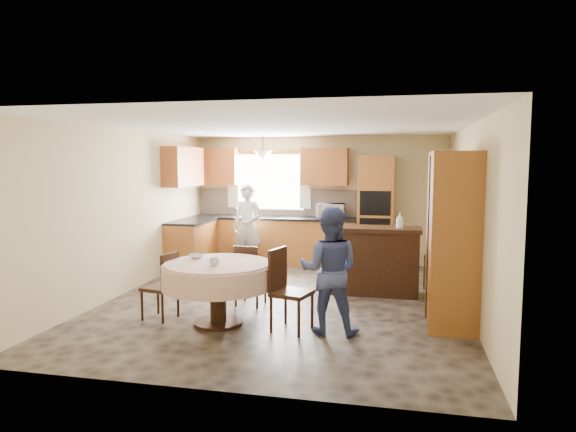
# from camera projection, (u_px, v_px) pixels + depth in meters

# --- Properties ---
(floor) EXTENTS (5.00, 6.00, 0.01)m
(floor) POSITION_uv_depth(u_px,v_px,m) (286.00, 301.00, 7.41)
(floor) COLOR brown
(floor) RESTS_ON ground
(ceiling) EXTENTS (5.00, 6.00, 0.01)m
(ceiling) POSITION_uv_depth(u_px,v_px,m) (285.00, 126.00, 7.15)
(ceiling) COLOR white
(ceiling) RESTS_ON wall_back
(wall_back) EXTENTS (5.00, 0.02, 2.50)m
(wall_back) POSITION_uv_depth(u_px,v_px,m) (318.00, 200.00, 10.20)
(wall_back) COLOR tan
(wall_back) RESTS_ON floor
(wall_front) EXTENTS (5.00, 0.02, 2.50)m
(wall_front) POSITION_uv_depth(u_px,v_px,m) (209.00, 250.00, 4.37)
(wall_front) COLOR tan
(wall_front) RESTS_ON floor
(wall_left) EXTENTS (0.02, 6.00, 2.50)m
(wall_left) POSITION_uv_depth(u_px,v_px,m) (126.00, 211.00, 7.81)
(wall_left) COLOR tan
(wall_left) RESTS_ON floor
(wall_right) EXTENTS (0.02, 6.00, 2.50)m
(wall_right) POSITION_uv_depth(u_px,v_px,m) (470.00, 219.00, 6.76)
(wall_right) COLOR tan
(wall_right) RESTS_ON floor
(window) EXTENTS (1.40, 0.03, 1.10)m
(window) POSITION_uv_depth(u_px,v_px,m) (269.00, 182.00, 10.35)
(window) COLOR white
(window) RESTS_ON wall_back
(curtain_left) EXTENTS (0.22, 0.02, 1.15)m
(curtain_left) POSITION_uv_depth(u_px,v_px,m) (233.00, 179.00, 10.46)
(curtain_left) COLOR white
(curtain_left) RESTS_ON wall_back
(curtain_right) EXTENTS (0.22, 0.02, 1.15)m
(curtain_right) POSITION_uv_depth(u_px,v_px,m) (305.00, 180.00, 10.14)
(curtain_right) COLOR white
(curtain_right) RESTS_ON wall_back
(base_cab_back) EXTENTS (3.30, 0.60, 0.88)m
(base_cab_back) POSITION_uv_depth(u_px,v_px,m) (273.00, 241.00, 10.17)
(base_cab_back) COLOR #C97835
(base_cab_back) RESTS_ON floor
(counter_back) EXTENTS (3.30, 0.64, 0.04)m
(counter_back) POSITION_uv_depth(u_px,v_px,m) (273.00, 218.00, 10.12)
(counter_back) COLOR black
(counter_back) RESTS_ON base_cab_back
(base_cab_left) EXTENTS (0.60, 1.20, 0.88)m
(base_cab_left) POSITION_uv_depth(u_px,v_px,m) (192.00, 246.00, 9.58)
(base_cab_left) COLOR #C97835
(base_cab_left) RESTS_ON floor
(counter_left) EXTENTS (0.64, 1.20, 0.04)m
(counter_left) POSITION_uv_depth(u_px,v_px,m) (191.00, 221.00, 9.53)
(counter_left) COLOR black
(counter_left) RESTS_ON base_cab_left
(backsplash) EXTENTS (3.30, 0.02, 0.55)m
(backsplash) POSITION_uv_depth(u_px,v_px,m) (277.00, 203.00, 10.38)
(backsplash) COLOR tan
(backsplash) RESTS_ON wall_back
(wall_cab_left) EXTENTS (0.85, 0.33, 0.72)m
(wall_cab_left) POSITION_uv_depth(u_px,v_px,m) (217.00, 166.00, 10.40)
(wall_cab_left) COLOR #BA612E
(wall_cab_left) RESTS_ON wall_back
(wall_cab_right) EXTENTS (0.90, 0.33, 0.72)m
(wall_cab_right) POSITION_uv_depth(u_px,v_px,m) (325.00, 167.00, 9.94)
(wall_cab_right) COLOR #BA612E
(wall_cab_right) RESTS_ON wall_back
(wall_cab_side) EXTENTS (0.33, 1.20, 0.72)m
(wall_cab_side) POSITION_uv_depth(u_px,v_px,m) (183.00, 167.00, 9.46)
(wall_cab_side) COLOR #BA612E
(wall_cab_side) RESTS_ON wall_left
(oven_tower) EXTENTS (0.66, 0.62, 2.12)m
(oven_tower) POSITION_uv_depth(u_px,v_px,m) (376.00, 212.00, 9.68)
(oven_tower) COLOR #C97835
(oven_tower) RESTS_ON floor
(oven_upper) EXTENTS (0.56, 0.01, 0.45)m
(oven_upper) POSITION_uv_depth(u_px,v_px,m) (375.00, 203.00, 9.35)
(oven_upper) COLOR black
(oven_upper) RESTS_ON oven_tower
(oven_lower) EXTENTS (0.56, 0.01, 0.45)m
(oven_lower) POSITION_uv_depth(u_px,v_px,m) (375.00, 230.00, 9.40)
(oven_lower) COLOR black
(oven_lower) RESTS_ON oven_tower
(pendant) EXTENTS (0.36, 0.36, 0.18)m
(pendant) POSITION_uv_depth(u_px,v_px,m) (263.00, 156.00, 9.83)
(pendant) COLOR beige
(pendant) RESTS_ON ceiling
(sideboard) EXTENTS (1.35, 0.56, 0.96)m
(sideboard) POSITION_uv_depth(u_px,v_px,m) (375.00, 263.00, 7.77)
(sideboard) COLOR #3A2010
(sideboard) RESTS_ON floor
(space_heater) EXTENTS (0.45, 0.36, 0.55)m
(space_heater) POSITION_uv_depth(u_px,v_px,m) (439.00, 274.00, 7.94)
(space_heater) COLOR black
(space_heater) RESTS_ON floor
(cupboard) EXTENTS (0.56, 1.11, 2.12)m
(cupboard) POSITION_uv_depth(u_px,v_px,m) (452.00, 239.00, 6.28)
(cupboard) COLOR #C97835
(cupboard) RESTS_ON floor
(dining_table) EXTENTS (1.36, 1.36, 0.78)m
(dining_table) POSITION_uv_depth(u_px,v_px,m) (218.00, 276.00, 6.28)
(dining_table) COLOR #3A2010
(dining_table) RESTS_ON floor
(chair_left) EXTENTS (0.44, 0.44, 0.86)m
(chair_left) POSITION_uv_depth(u_px,v_px,m) (164.00, 283.00, 6.50)
(chair_left) COLOR #3A2010
(chair_left) RESTS_ON floor
(chair_back) EXTENTS (0.41, 0.41, 0.86)m
(chair_back) POSITION_uv_depth(u_px,v_px,m) (249.00, 272.00, 7.11)
(chair_back) COLOR #3A2010
(chair_back) RESTS_ON floor
(chair_right) EXTENTS (0.52, 0.52, 0.98)m
(chair_right) POSITION_uv_depth(u_px,v_px,m) (286.00, 285.00, 6.09)
(chair_right) COLOR #3A2010
(chair_right) RESTS_ON floor
(framed_picture) EXTENTS (0.06, 0.63, 0.52)m
(framed_picture) POSITION_uv_depth(u_px,v_px,m) (464.00, 185.00, 7.23)
(framed_picture) COLOR gold
(framed_picture) RESTS_ON wall_right
(microwave) EXTENTS (0.54, 0.37, 0.29)m
(microwave) POSITION_uv_depth(u_px,v_px,m) (331.00, 211.00, 9.81)
(microwave) COLOR silver
(microwave) RESTS_ON counter_back
(person_sink) EXTENTS (0.61, 0.43, 1.59)m
(person_sink) POSITION_uv_depth(u_px,v_px,m) (248.00, 227.00, 9.58)
(person_sink) COLOR silver
(person_sink) RESTS_ON floor
(person_dining) EXTENTS (0.72, 0.56, 1.48)m
(person_dining) POSITION_uv_depth(u_px,v_px,m) (330.00, 270.00, 5.97)
(person_dining) COLOR #3C4984
(person_dining) RESTS_ON floor
(bowl_sideboard) EXTENTS (0.25, 0.25, 0.05)m
(bowl_sideboard) POSITION_uv_depth(u_px,v_px,m) (357.00, 229.00, 7.77)
(bowl_sideboard) COLOR #B2B2B2
(bowl_sideboard) RESTS_ON sideboard
(bottle_sideboard) EXTENTS (0.13, 0.13, 0.29)m
(bottle_sideboard) POSITION_uv_depth(u_px,v_px,m) (400.00, 222.00, 7.63)
(bottle_sideboard) COLOR silver
(bottle_sideboard) RESTS_ON sideboard
(cup_table) EXTENTS (0.14, 0.14, 0.09)m
(cup_table) POSITION_uv_depth(u_px,v_px,m) (214.00, 262.00, 6.05)
(cup_table) COLOR #B2B2B2
(cup_table) RESTS_ON dining_table
(bowl_table) EXTENTS (0.21, 0.21, 0.05)m
(bowl_table) POSITION_uv_depth(u_px,v_px,m) (196.00, 256.00, 6.53)
(bowl_table) COLOR #B2B2B2
(bowl_table) RESTS_ON dining_table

